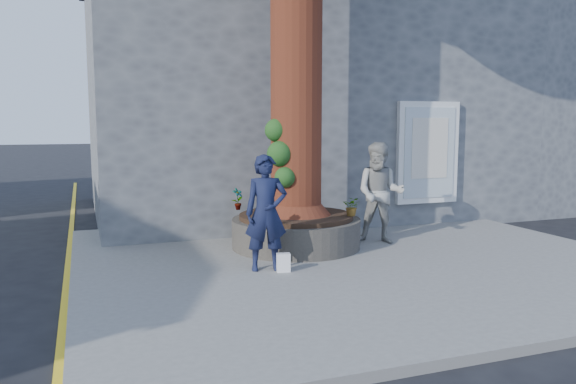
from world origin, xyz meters
name	(u,v)px	position (x,y,z in m)	size (l,w,h in m)	color
ground	(294,288)	(0.00, 0.00, 0.00)	(120.00, 120.00, 0.00)	black
pavement	(356,259)	(1.50, 1.00, 0.06)	(9.00, 8.00, 0.12)	slate
yellow_line	(66,290)	(-3.05, 1.00, 0.00)	(0.10, 30.00, 0.01)	yellow
stone_shop	(286,93)	(2.50, 7.20, 3.16)	(10.30, 8.30, 6.30)	#535559
neighbour_shop	(521,102)	(10.50, 7.20, 3.00)	(6.00, 8.00, 6.00)	#535559
planter	(296,231)	(0.80, 2.00, 0.41)	(2.30, 2.30, 0.60)	black
man	(266,213)	(-0.19, 0.68, 1.00)	(0.64, 0.42, 1.76)	#121833
woman	(380,193)	(2.39, 1.82, 1.05)	(0.91, 0.71, 1.87)	#9D9C96
shopping_bag	(283,263)	(0.01, 0.48, 0.26)	(0.20, 0.12, 0.28)	white
plant_a	(238,199)	(-0.05, 2.85, 0.93)	(0.22, 0.15, 0.41)	gray
plant_b	(265,213)	(-0.05, 1.15, 0.91)	(0.21, 0.21, 0.39)	gray
plant_c	(288,203)	(0.79, 2.39, 0.87)	(0.17, 0.17, 0.30)	gray
plant_d	(352,207)	(1.65, 1.47, 0.89)	(0.30, 0.27, 0.34)	gray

